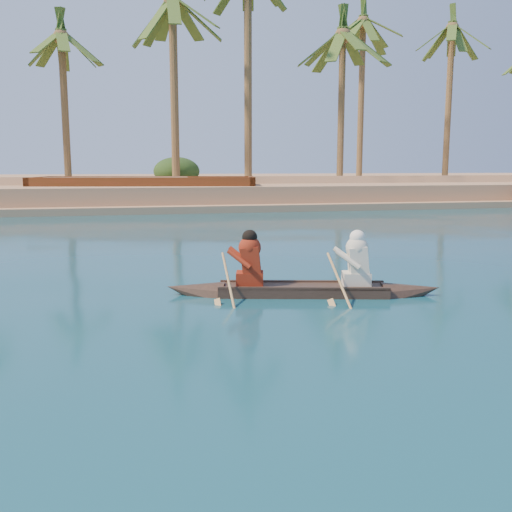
{
  "coord_description": "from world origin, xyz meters",
  "views": [
    {
      "loc": [
        4.62,
        -6.94,
        2.42
      ],
      "look_at": [
        7.08,
        3.92,
        0.65
      ],
      "focal_mm": 40.0,
      "sensor_mm": 36.0,
      "label": 1
    }
  ],
  "objects": [
    {
      "name": "canoe",
      "position": [
        7.81,
        3.14,
        0.27
      ],
      "size": [
        5.19,
        1.89,
        1.42
      ],
      "rotation": [
        0.0,
        0.0,
        -0.24
      ],
      "color": "#3C2A21",
      "rests_on": "ground"
    },
    {
      "name": "sandy_embankment",
      "position": [
        0.0,
        46.89,
        0.53
      ],
      "size": [
        150.0,
        51.0,
        1.5
      ],
      "color": "tan",
      "rests_on": "ground"
    },
    {
      "name": "palm_grove",
      "position": [
        0.0,
        35.0,
        8.0
      ],
      "size": [
        110.0,
        14.0,
        16.0
      ],
      "primitive_type": null,
      "color": "#3E5F21",
      "rests_on": "ground"
    },
    {
      "name": "barge_mid",
      "position": [
        5.76,
        27.0,
        0.74
      ],
      "size": [
        13.16,
        6.45,
        2.1
      ],
      "rotation": [
        0.0,
        0.0,
        -0.18
      ],
      "color": "#632915",
      "rests_on": "ground"
    },
    {
      "name": "shrub_cluster",
      "position": [
        0.0,
        31.5,
        1.2
      ],
      "size": [
        100.0,
        6.0,
        2.4
      ],
      "primitive_type": null,
      "color": "#173413",
      "rests_on": "ground"
    }
  ]
}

